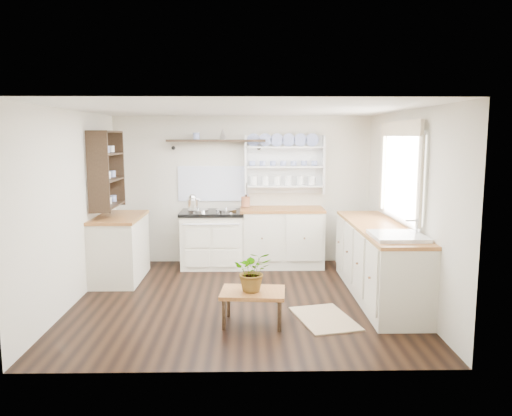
{
  "coord_description": "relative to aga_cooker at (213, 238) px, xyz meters",
  "views": [
    {
      "loc": [
        0.07,
        -5.91,
        1.99
      ],
      "look_at": [
        0.18,
        0.25,
        1.1
      ],
      "focal_mm": 35.0,
      "sensor_mm": 36.0,
      "label": 1
    }
  ],
  "objects": [
    {
      "name": "potted_plant",
      "position": [
        0.59,
        -2.37,
        0.14
      ],
      "size": [
        0.41,
        0.36,
        0.44
      ],
      "primitive_type": "imported",
      "rotation": [
        0.0,
        0.0,
        0.06
      ],
      "color": "#3F7233",
      "rests_on": "center_table"
    },
    {
      "name": "floor",
      "position": [
        0.46,
        -1.57,
        -0.44
      ],
      "size": [
        4.0,
        3.8,
        0.01
      ],
      "primitive_type": "cube",
      "color": "black",
      "rests_on": "ground"
    },
    {
      "name": "right_cabinets",
      "position": [
        2.16,
        -1.47,
        0.02
      ],
      "size": [
        0.62,
        2.43,
        0.9
      ],
      "color": "beige",
      "rests_on": "floor"
    },
    {
      "name": "plate_rack",
      "position": [
        1.11,
        0.29,
        1.12
      ],
      "size": [
        1.2,
        0.22,
        0.9
      ],
      "color": "white",
      "rests_on": "wall_back"
    },
    {
      "name": "utensil_crock",
      "position": [
        0.51,
        0.11,
        0.55
      ],
      "size": [
        0.13,
        0.13,
        0.15
      ],
      "primitive_type": "cylinder",
      "color": "#9C5A39",
      "rests_on": "back_cabinets"
    },
    {
      "name": "belfast_sink",
      "position": [
        2.16,
        -2.22,
        0.36
      ],
      "size": [
        0.55,
        0.6,
        0.45
      ],
      "color": "white",
      "rests_on": "right_cabinets"
    },
    {
      "name": "left_cabinets",
      "position": [
        -1.24,
        -0.67,
        0.02
      ],
      "size": [
        0.62,
        1.13,
        0.9
      ],
      "color": "beige",
      "rests_on": "floor"
    },
    {
      "name": "floor_rug",
      "position": [
        1.38,
        -2.26,
        -0.43
      ],
      "size": [
        0.73,
        0.96,
        0.02
      ],
      "primitive_type": "cube",
      "rotation": [
        0.0,
        0.0,
        0.24
      ],
      "color": "olive",
      "rests_on": "floor"
    },
    {
      "name": "high_shelf",
      "position": [
        0.06,
        0.21,
        1.47
      ],
      "size": [
        1.5,
        0.29,
        0.16
      ],
      "color": "black",
      "rests_on": "wall_back"
    },
    {
      "name": "wall_right",
      "position": [
        2.46,
        -1.57,
        0.71
      ],
      "size": [
        0.02,
        3.8,
        2.3
      ],
      "primitive_type": "cube",
      "color": "beige",
      "rests_on": "ground"
    },
    {
      "name": "center_table",
      "position": [
        0.59,
        -2.37,
        -0.12
      ],
      "size": [
        0.71,
        0.54,
        0.37
      ],
      "rotation": [
        0.0,
        0.0,
        -0.09
      ],
      "color": "brown",
      "rests_on": "floor"
    },
    {
      "name": "window",
      "position": [
        2.41,
        -1.42,
        1.13
      ],
      "size": [
        0.08,
        1.55,
        1.22
      ],
      "color": "white",
      "rests_on": "wall_right"
    },
    {
      "name": "left_shelving",
      "position": [
        -1.38,
        -0.67,
        1.11
      ],
      "size": [
        0.28,
        0.8,
        1.05
      ],
      "primitive_type": "cube",
      "color": "black",
      "rests_on": "wall_left"
    },
    {
      "name": "back_cabinets",
      "position": [
        1.06,
        0.03,
        0.02
      ],
      "size": [
        1.27,
        0.63,
        0.9
      ],
      "color": "beige",
      "rests_on": "floor"
    },
    {
      "name": "aga_cooker",
      "position": [
        0.0,
        0.0,
        0.0
      ],
      "size": [
        0.96,
        0.67,
        0.89
      ],
      "color": "white",
      "rests_on": "floor"
    },
    {
      "name": "wall_back",
      "position": [
        0.46,
        0.33,
        0.71
      ],
      "size": [
        4.0,
        0.02,
        2.3
      ],
      "primitive_type": "cube",
      "color": "beige",
      "rests_on": "ground"
    },
    {
      "name": "ceiling",
      "position": [
        0.46,
        -1.57,
        1.86
      ],
      "size": [
        4.0,
        3.8,
        0.01
      ],
      "primitive_type": "cube",
      "color": "white",
      "rests_on": "wall_back"
    },
    {
      "name": "wall_left",
      "position": [
        -1.54,
        -1.57,
        0.71
      ],
      "size": [
        0.02,
        3.8,
        2.3
      ],
      "primitive_type": "cube",
      "color": "beige",
      "rests_on": "ground"
    },
    {
      "name": "kettle",
      "position": [
        -0.28,
        -0.12,
        0.59
      ],
      "size": [
        0.16,
        0.16,
        0.2
      ],
      "primitive_type": null,
      "color": "silver",
      "rests_on": "aga_cooker"
    }
  ]
}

